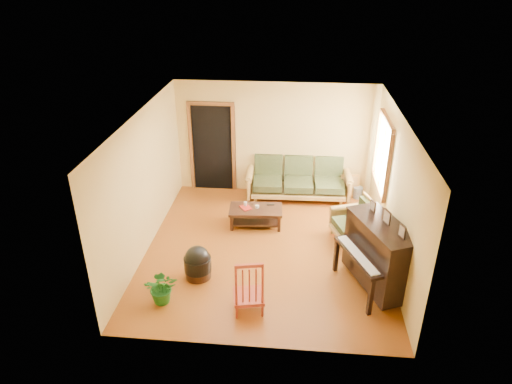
# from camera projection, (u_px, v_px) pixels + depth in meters

# --- Properties ---
(floor) EXTENTS (5.00, 5.00, 0.00)m
(floor) POSITION_uv_depth(u_px,v_px,m) (266.00, 248.00, 8.72)
(floor) COLOR #66300D
(floor) RESTS_ON ground
(doorway) EXTENTS (1.08, 0.16, 2.05)m
(doorway) POSITION_uv_depth(u_px,v_px,m) (212.00, 148.00, 10.58)
(doorway) COLOR black
(doorway) RESTS_ON floor
(window) EXTENTS (0.12, 1.36, 1.46)m
(window) POSITION_uv_depth(u_px,v_px,m) (383.00, 154.00, 9.01)
(window) COLOR white
(window) RESTS_ON right_wall
(sofa) EXTENTS (2.34, 1.04, 0.99)m
(sofa) POSITION_uv_depth(u_px,v_px,m) (298.00, 178.00, 10.37)
(sofa) COLOR olive
(sofa) RESTS_ON floor
(coffee_table) EXTENTS (1.11, 0.65, 0.39)m
(coffee_table) POSITION_uv_depth(u_px,v_px,m) (256.00, 217.00, 9.41)
(coffee_table) COLOR black
(coffee_table) RESTS_ON floor
(armchair) EXTENTS (1.04, 1.06, 0.85)m
(armchair) POSITION_uv_depth(u_px,v_px,m) (353.00, 221.00, 8.81)
(armchair) COLOR olive
(armchair) RESTS_ON floor
(piano) EXTENTS (1.28, 1.58, 1.22)m
(piano) POSITION_uv_depth(u_px,v_px,m) (379.00, 256.00, 7.45)
(piano) COLOR black
(piano) RESTS_ON floor
(footstool) EXTENTS (0.49, 0.49, 0.45)m
(footstool) POSITION_uv_depth(u_px,v_px,m) (198.00, 266.00, 7.85)
(footstool) COLOR black
(footstool) RESTS_ON floor
(red_chair) EXTENTS (0.55, 0.58, 0.99)m
(red_chair) POSITION_uv_depth(u_px,v_px,m) (248.00, 283.00, 6.99)
(red_chair) COLOR maroon
(red_chair) RESTS_ON floor
(leaning_frame) EXTENTS (0.43, 0.15, 0.56)m
(leaning_frame) POSITION_uv_depth(u_px,v_px,m) (350.00, 185.00, 10.52)
(leaning_frame) COLOR gold
(leaning_frame) RESTS_ON floor
(ceramic_crock) EXTENTS (0.26, 0.26, 0.27)m
(ceramic_crock) POSITION_uv_depth(u_px,v_px,m) (358.00, 193.00, 10.53)
(ceramic_crock) COLOR #385EA8
(ceramic_crock) RESTS_ON floor
(potted_plant) EXTENTS (0.60, 0.54, 0.58)m
(potted_plant) POSITION_uv_depth(u_px,v_px,m) (162.00, 287.00, 7.24)
(potted_plant) COLOR #175117
(potted_plant) RESTS_ON floor
(book) EXTENTS (0.29, 0.31, 0.02)m
(book) POSITION_uv_depth(u_px,v_px,m) (242.00, 209.00, 9.28)
(book) COLOR maroon
(book) RESTS_ON coffee_table
(candle) EXTENTS (0.08, 0.08, 0.11)m
(candle) POSITION_uv_depth(u_px,v_px,m) (245.00, 204.00, 9.37)
(candle) COLOR silver
(candle) RESTS_ON coffee_table
(glass_jar) EXTENTS (0.10, 0.10, 0.05)m
(glass_jar) POSITION_uv_depth(u_px,v_px,m) (257.00, 206.00, 9.34)
(glass_jar) COLOR silver
(glass_jar) RESTS_ON coffee_table
(remote) EXTENTS (0.16, 0.06, 0.02)m
(remote) POSITION_uv_depth(u_px,v_px,m) (270.00, 205.00, 9.45)
(remote) COLOR black
(remote) RESTS_ON coffee_table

